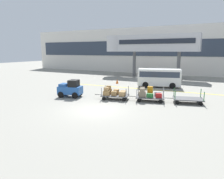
# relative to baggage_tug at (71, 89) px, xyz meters

# --- Properties ---
(ground_plane) EXTENTS (120.00, 120.00, 0.00)m
(ground_plane) POSITION_rel_baggage_tug_xyz_m (4.34, -2.61, -0.75)
(ground_plane) COLOR gray
(apron_lead_line) EXTENTS (16.49, 1.06, 0.01)m
(apron_lead_line) POSITION_rel_baggage_tug_xyz_m (4.44, 6.83, -0.75)
(apron_lead_line) COLOR yellow
(apron_lead_line) RESTS_ON ground_plane
(terminal_building) EXTENTS (61.30, 2.51, 8.45)m
(terminal_building) POSITION_rel_baggage_tug_xyz_m (4.34, 23.37, 3.48)
(terminal_building) COLOR silver
(terminal_building) RESTS_ON ground_plane
(jet_bridge) EXTENTS (14.96, 3.00, 6.65)m
(jet_bridge) POSITION_rel_baggage_tug_xyz_m (1.34, 17.38, 4.53)
(jet_bridge) COLOR #B7B7BC
(jet_bridge) RESTS_ON ground_plane
(baggage_tug) EXTENTS (2.31, 1.66, 1.58)m
(baggage_tug) POSITION_rel_baggage_tug_xyz_m (0.00, 0.00, 0.00)
(baggage_tug) COLOR #2659A5
(baggage_tug) RESTS_ON ground_plane
(baggage_cart_lead) EXTENTS (3.09, 1.92, 1.13)m
(baggage_cart_lead) POSITION_rel_baggage_tug_xyz_m (3.98, 1.01, -0.22)
(baggage_cart_lead) COLOR #4C4C4F
(baggage_cart_lead) RESTS_ON ground_plane
(baggage_cart_middle) EXTENTS (3.09, 1.92, 1.20)m
(baggage_cart_middle) POSITION_rel_baggage_tug_xyz_m (6.81, 1.75, -0.20)
(baggage_cart_middle) COLOR #4C4C4F
(baggage_cart_middle) RESTS_ON ground_plane
(baggage_cart_tail) EXTENTS (3.09, 1.92, 1.10)m
(baggage_cart_tail) POSITION_rel_baggage_tug_xyz_m (9.84, 2.51, -0.41)
(baggage_cart_tail) COLOR #4C4C4F
(baggage_cart_tail) RESTS_ON ground_plane
(shuttle_van) EXTENTS (5.12, 3.01, 2.10)m
(shuttle_van) POSITION_rel_baggage_tug_xyz_m (5.81, 8.98, 0.48)
(shuttle_van) COLOR white
(shuttle_van) RESTS_ON ground_plane
(safety_cone_near) EXTENTS (0.36, 0.36, 0.55)m
(safety_cone_near) POSITION_rel_baggage_tug_xyz_m (0.37, 9.00, -0.48)
(safety_cone_near) COLOR #EA590F
(safety_cone_near) RESTS_ON ground_plane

